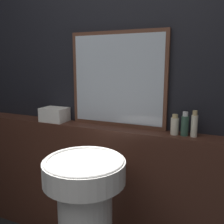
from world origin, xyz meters
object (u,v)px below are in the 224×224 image
object	(u,v)px
mirror	(118,80)
lotion_bottle	(194,125)
conditioner_bottle	(185,125)
towel_stack	(55,114)
shampoo_bottle	(175,125)
pedestal_sink	(85,222)

from	to	relation	value
mirror	lotion_bottle	world-z (taller)	mirror
conditioner_bottle	lotion_bottle	size ratio (longest dim) A/B	0.93
towel_stack	lotion_bottle	distance (m)	1.04
towel_stack	shampoo_bottle	distance (m)	0.92
shampoo_bottle	mirror	bearing A→B (deg)	171.11
pedestal_sink	mirror	distance (m)	0.93
pedestal_sink	conditioner_bottle	xyz separation A→B (m)	(0.46, 0.46, 0.51)
mirror	towel_stack	xyz separation A→B (m)	(-0.50, -0.07, -0.28)
pedestal_sink	towel_stack	world-z (taller)	towel_stack
towel_stack	shampoo_bottle	bearing A→B (deg)	-0.00
towel_stack	shampoo_bottle	xyz separation A→B (m)	(0.92, -0.00, 0.01)
pedestal_sink	mirror	size ratio (longest dim) A/B	1.26
pedestal_sink	mirror	bearing A→B (deg)	92.53
conditioner_bottle	towel_stack	bearing A→B (deg)	180.00
shampoo_bottle	conditioner_bottle	size ratio (longest dim) A/B	0.86
towel_stack	conditioner_bottle	xyz separation A→B (m)	(0.98, 0.00, 0.02)
mirror	shampoo_bottle	size ratio (longest dim) A/B	5.41
pedestal_sink	shampoo_bottle	distance (m)	0.78
mirror	towel_stack	size ratio (longest dim) A/B	3.59
pedestal_sink	lotion_bottle	xyz separation A→B (m)	(0.51, 0.46, 0.51)
towel_stack	shampoo_bottle	world-z (taller)	shampoo_bottle
towel_stack	conditioner_bottle	world-z (taller)	conditioner_bottle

